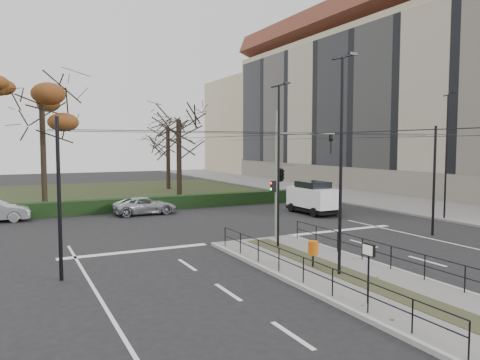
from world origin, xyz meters
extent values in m
plane|color=black|center=(0.00, 0.00, 0.00)|extent=(140.00, 140.00, 0.00)
cube|color=#615F5D|center=(0.00, -2.50, 0.07)|extent=(4.40, 15.00, 0.14)
cube|color=#615F5D|center=(18.00, 22.00, 0.07)|extent=(8.00, 90.00, 0.14)
cube|color=black|center=(-6.00, 32.00, 0.05)|extent=(38.00, 26.00, 0.10)
cube|color=black|center=(-6.00, 18.60, 0.50)|extent=(38.00, 1.00, 1.00)
cube|color=#C8BA91|center=(28.00, 24.00, 9.00)|extent=(12.00, 52.00, 18.00)
cube|color=black|center=(21.95, 24.00, 9.90)|extent=(0.10, 50.96, 14.76)
cube|color=#5C2D1F|center=(25.00, 24.00, 19.20)|extent=(7.09, 52.00, 4.88)
cube|color=#5C2D1F|center=(31.00, 24.00, 19.20)|extent=(7.09, 52.00, 4.88)
cylinder|color=black|center=(-2.05, -9.20, 0.59)|extent=(0.04, 0.04, 0.90)
cylinder|color=black|center=(-2.05, 4.00, 0.59)|extent=(0.04, 0.04, 0.90)
cylinder|color=black|center=(2.05, 4.00, 0.59)|extent=(0.04, 0.04, 0.90)
cylinder|color=black|center=(-2.05, -2.60, 1.04)|extent=(0.04, 13.20, 0.04)
cylinder|color=black|center=(2.05, -2.60, 1.04)|extent=(0.04, 13.20, 0.04)
cylinder|color=black|center=(-9.60, 2.00, 3.00)|extent=(0.14, 0.14, 6.00)
cylinder|color=black|center=(9.60, 2.00, 3.00)|extent=(0.14, 0.14, 6.00)
cylinder|color=black|center=(0.00, 1.00, 5.50)|extent=(20.00, 0.02, 0.02)
cylinder|color=black|center=(0.00, 3.00, 5.50)|extent=(20.00, 0.02, 0.02)
cylinder|color=black|center=(-3.50, -2.00, 5.30)|extent=(0.02, 34.00, 0.02)
cylinder|color=black|center=(3.50, -2.00, 5.30)|extent=(0.02, 34.00, 0.02)
cylinder|color=gray|center=(1.09, 4.50, 3.08)|extent=(0.18, 0.18, 5.87)
cylinder|color=gray|center=(2.90, 4.50, 5.56)|extent=(3.61, 0.11, 0.11)
imported|color=black|center=(4.48, 4.50, 5.00)|extent=(0.18, 0.21, 1.02)
imported|color=black|center=(1.34, 4.50, 3.53)|extent=(0.60, 2.27, 0.90)
cube|color=black|center=(0.89, 4.50, 2.85)|extent=(0.25, 0.18, 0.56)
sphere|color=#FF0C0C|center=(0.78, 4.50, 3.02)|extent=(0.12, 0.12, 0.12)
sphere|color=#0CE533|center=(0.78, 4.50, 2.71)|extent=(0.12, 0.12, 0.12)
cylinder|color=black|center=(-0.52, -1.02, 0.39)|extent=(0.08, 0.08, 0.51)
cylinder|color=#C7570B|center=(-0.52, -1.02, 0.90)|extent=(0.40, 0.40, 0.56)
cylinder|color=black|center=(-1.50, -5.28, 1.01)|extent=(0.06, 0.06, 1.75)
cube|color=black|center=(-1.50, -5.28, 1.80)|extent=(0.09, 0.48, 0.37)
cube|color=beige|center=(-1.55, -5.28, 1.80)|extent=(0.02, 0.42, 0.31)
cylinder|color=black|center=(-0.25, -2.32, 4.14)|extent=(0.12, 0.12, 8.01)
cube|color=black|center=(0.20, -2.32, 8.30)|extent=(0.35, 0.14, 0.10)
cylinder|color=black|center=(0.14, 2.76, 3.93)|extent=(0.11, 0.11, 7.58)
cube|color=black|center=(0.57, 2.76, 7.86)|extent=(0.33, 0.13, 0.09)
cylinder|color=black|center=(14.50, 5.34, 4.17)|extent=(0.12, 0.12, 8.07)
cube|color=black|center=(14.95, 5.34, 8.36)|extent=(0.35, 0.14, 0.10)
imported|color=#9EA0A5|center=(-2.55, 16.64, 0.62)|extent=(4.48, 2.09, 1.24)
cube|color=white|center=(8.35, 11.54, 1.19)|extent=(1.82, 4.25, 1.37)
cube|color=black|center=(8.35, 11.54, 2.01)|extent=(1.66, 2.34, 0.64)
cube|color=black|center=(8.35, 11.54, 0.30)|extent=(1.85, 4.34, 0.18)
cylinder|color=black|center=(9.25, 10.15, 0.33)|extent=(0.23, 0.66, 0.66)
cylinder|color=black|center=(7.47, 10.14, 0.33)|extent=(0.23, 0.66, 0.66)
cylinder|color=black|center=(9.23, 12.95, 0.33)|extent=(0.23, 0.66, 0.66)
cylinder|color=black|center=(7.45, 12.93, 0.33)|extent=(0.23, 0.66, 0.66)
cylinder|color=black|center=(-8.66, 24.56, 4.42)|extent=(0.44, 0.44, 8.64)
ellipsoid|color=#5A2E14|center=(-8.66, 24.56, 8.74)|extent=(7.79, 7.79, 5.43)
cylinder|color=black|center=(4.56, 33.40, 3.37)|extent=(0.44, 0.44, 6.55)
cylinder|color=black|center=(1.88, 21.99, 3.58)|extent=(0.44, 0.44, 6.96)
camera|label=1|loc=(-11.22, -16.04, 5.00)|focal=35.00mm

